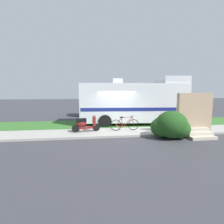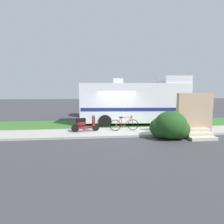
% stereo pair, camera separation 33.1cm
% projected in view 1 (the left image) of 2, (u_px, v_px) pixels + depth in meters
% --- Properties ---
extents(ground_plane, '(80.00, 80.00, 0.00)m').
position_uv_depth(ground_plane, '(117.00, 129.00, 11.86)').
color(ground_plane, '#38383D').
extents(sidewalk, '(24.00, 2.00, 0.12)m').
position_uv_depth(sidewalk, '(121.00, 132.00, 10.67)').
color(sidewalk, '#9E9B93').
rests_on(sidewalk, ground).
extents(grass_strip, '(24.00, 3.40, 0.08)m').
position_uv_depth(grass_strip, '(114.00, 124.00, 13.33)').
color(grass_strip, '#336628').
rests_on(grass_strip, ground).
extents(motorhome_rv, '(7.79, 3.13, 3.53)m').
position_uv_depth(motorhome_rv, '(134.00, 102.00, 13.33)').
color(motorhome_rv, silver).
rests_on(motorhome_rv, ground).
extents(scooter, '(1.65, 0.57, 0.97)m').
position_uv_depth(scooter, '(85.00, 124.00, 10.51)').
color(scooter, black).
rests_on(scooter, ground).
extents(bicycle, '(1.76, 0.52, 0.89)m').
position_uv_depth(bicycle, '(125.00, 124.00, 10.85)').
color(bicycle, black).
rests_on(bicycle, ground).
extents(pickup_truck_near, '(5.10, 2.11, 1.90)m').
position_uv_depth(pickup_truck_near, '(100.00, 106.00, 17.76)').
color(pickup_truck_near, '#1E478C').
rests_on(pickup_truck_near, ground).
extents(porch_steps, '(2.00, 1.26, 2.40)m').
position_uv_depth(porch_steps, '(195.00, 119.00, 10.03)').
color(porch_steps, '#BCB29E').
rests_on(porch_steps, ground).
extents(bush_by_porch, '(2.03, 1.52, 1.44)m').
position_uv_depth(bush_by_porch, '(171.00, 126.00, 9.46)').
color(bush_by_porch, '#1E4719').
rests_on(bush_by_porch, ground).
extents(bottle_green, '(0.08, 0.08, 0.24)m').
position_uv_depth(bottle_green, '(167.00, 129.00, 10.89)').
color(bottle_green, navy).
rests_on(bottle_green, ground).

